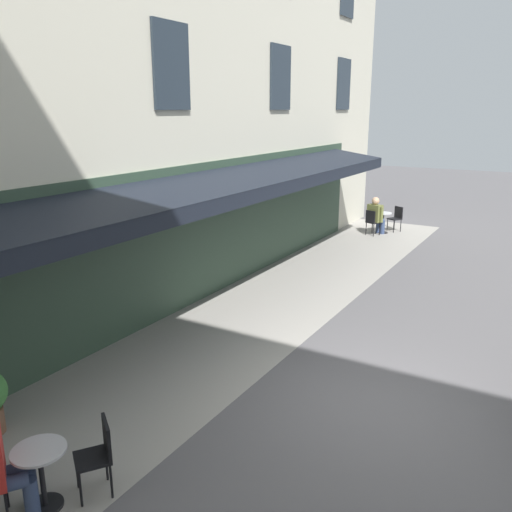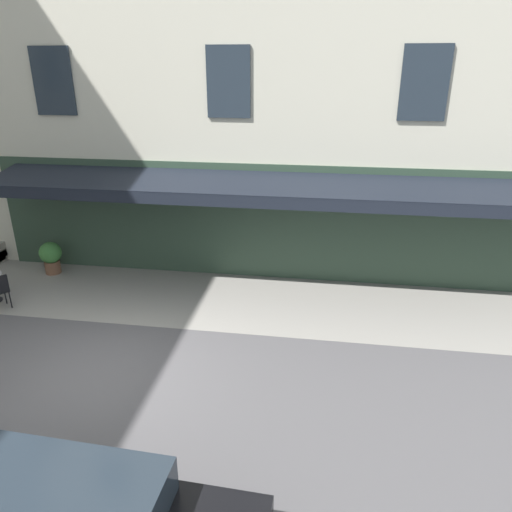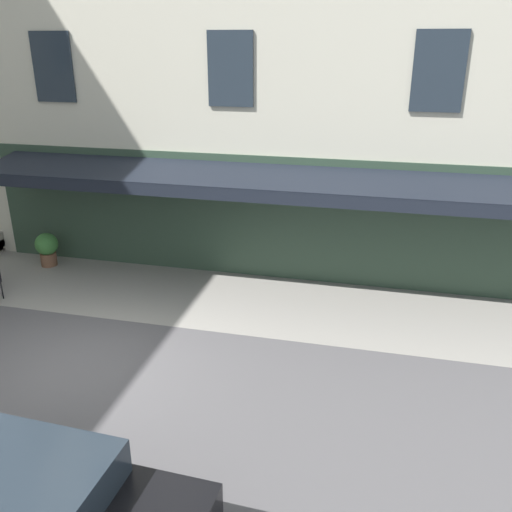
{
  "view_description": "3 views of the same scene",
  "coord_description": "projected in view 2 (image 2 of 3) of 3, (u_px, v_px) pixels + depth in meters",
  "views": [
    {
      "loc": [
        7.15,
        2.21,
        4.36
      ],
      "look_at": [
        -2.44,
        -3.45,
        1.27
      ],
      "focal_mm": 37.17,
      "sensor_mm": 36.0,
      "label": 1
    },
    {
      "loc": [
        -4.21,
        7.21,
        5.59
      ],
      "look_at": [
        -2.49,
        -4.11,
        0.96
      ],
      "focal_mm": 33.2,
      "sensor_mm": 36.0,
      "label": 2
    },
    {
      "loc": [
        -5.35,
        7.88,
        5.79
      ],
      "look_at": [
        -2.8,
        -2.78,
        1.44
      ],
      "focal_mm": 37.89,
      "sensor_mm": 36.0,
      "label": 3
    }
  ],
  "objects": [
    {
      "name": "potted_plant_under_sign",
      "position": [
        51.0,
        256.0,
        13.5
      ],
      "size": [
        0.61,
        0.61,
        0.94
      ],
      "color": "brown",
      "rests_on": "ground_plane"
    },
    {
      "name": "sidewalk_cafe_terrace",
      "position": [
        282.0,
        303.0,
        11.96
      ],
      "size": [
        20.5,
        3.2,
        0.01
      ],
      "primitive_type": "cube",
      "color": "gray",
      "rests_on": "ground_plane"
    },
    {
      "name": "ground_plane",
      "position": [
        100.0,
        371.0,
        9.29
      ],
      "size": [
        70.0,
        70.0,
        0.0
      ],
      "primitive_type": "plane",
      "color": "#565456"
    }
  ]
}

